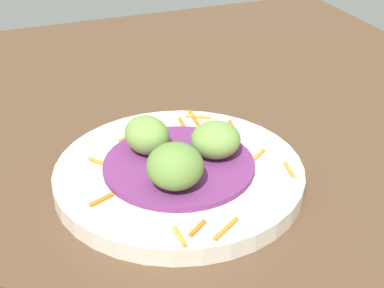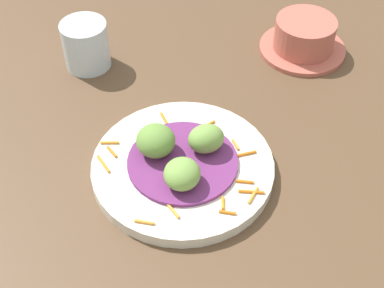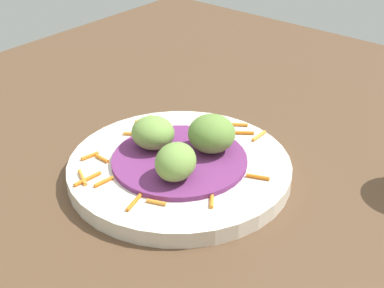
# 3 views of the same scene
# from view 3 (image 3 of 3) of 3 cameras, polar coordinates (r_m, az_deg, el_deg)

# --- Properties ---
(table_surface) EXTENTS (1.10, 1.10, 0.02)m
(table_surface) POSITION_cam_3_polar(r_m,az_deg,el_deg) (0.62, 2.92, -5.91)
(table_surface) COLOR brown
(table_surface) RESTS_ON ground
(main_plate) EXTENTS (0.25, 0.25, 0.02)m
(main_plate) POSITION_cam_3_polar(r_m,az_deg,el_deg) (0.64, -1.24, -2.51)
(main_plate) COLOR silver
(main_plate) RESTS_ON table_surface
(cabbage_bed) EXTENTS (0.15, 0.15, 0.01)m
(cabbage_bed) POSITION_cam_3_polar(r_m,az_deg,el_deg) (0.63, -1.25, -1.59)
(cabbage_bed) COLOR #702D6B
(cabbage_bed) RESTS_ON main_plate
(carrot_garnish) EXTENTS (0.20, 0.23, 0.00)m
(carrot_garnish) POSITION_cam_3_polar(r_m,az_deg,el_deg) (0.64, -3.09, -1.59)
(carrot_garnish) COLOR orange
(carrot_garnish) RESTS_ON main_plate
(guac_scoop_left) EXTENTS (0.06, 0.06, 0.04)m
(guac_scoop_left) POSITION_cam_3_polar(r_m,az_deg,el_deg) (0.59, -1.66, -1.81)
(guac_scoop_left) COLOR #759E47
(guac_scoop_left) RESTS_ON cabbage_bed
(guac_scoop_center) EXTENTS (0.07, 0.07, 0.04)m
(guac_scoop_center) POSITION_cam_3_polar(r_m,az_deg,el_deg) (0.64, 1.99, 1.06)
(guac_scoop_center) COLOR olive
(guac_scoop_center) RESTS_ON cabbage_bed
(guac_scoop_right) EXTENTS (0.06, 0.06, 0.04)m
(guac_scoop_right) POSITION_cam_3_polar(r_m,az_deg,el_deg) (0.64, -4.14, 1.05)
(guac_scoop_right) COLOR #759E47
(guac_scoop_right) RESTS_ON cabbage_bed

